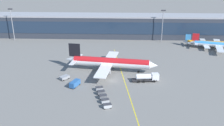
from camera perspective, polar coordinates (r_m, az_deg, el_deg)
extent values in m
plane|color=slate|center=(98.81, 0.10, -4.17)|extent=(700.00, 700.00, 0.00)
cube|color=yellow|center=(100.55, 2.77, -3.74)|extent=(11.06, 79.31, 0.01)
cube|color=#2D333D|center=(164.23, 0.99, 8.56)|extent=(187.70, 16.32, 13.81)
cube|color=#1E2D42|center=(156.06, 0.91, 8.17)|extent=(182.07, 0.16, 7.74)
cube|color=#99999E|center=(162.82, 1.01, 11.11)|extent=(191.45, 16.64, 1.00)
cylinder|color=white|center=(106.93, -0.25, 0.06)|extent=(34.24, 8.40, 3.96)
cylinder|color=red|center=(106.80, -0.25, 0.24)|extent=(33.55, 8.15, 3.80)
cone|color=white|center=(105.40, 9.64, -0.56)|extent=(4.42, 4.25, 3.76)
cone|color=white|center=(111.45, -9.69, 0.85)|extent=(5.15, 3.96, 3.37)
cube|color=black|center=(109.32, -8.80, 3.03)|extent=(5.15, 1.03, 5.94)
cube|color=white|center=(114.10, -7.82, 1.53)|extent=(2.82, 6.55, 0.24)
cube|color=white|center=(107.05, -9.09, 0.15)|extent=(2.82, 6.55, 0.24)
cube|color=white|center=(115.72, -0.16, 1.54)|extent=(6.64, 14.79, 0.40)
cube|color=white|center=(99.00, -2.05, -1.89)|extent=(6.64, 14.79, 0.40)
cylinder|color=#939399|center=(113.64, 0.10, 0.43)|extent=(3.31, 2.56, 2.18)
cylinder|color=#939399|center=(101.67, -1.19, -2.10)|extent=(3.31, 2.56, 2.18)
cylinder|color=black|center=(106.80, 6.24, -2.03)|extent=(1.04, 0.53, 1.00)
cylinder|color=slate|center=(106.45, 6.26, -1.57)|extent=(0.20, 0.20, 1.87)
cylinder|color=black|center=(110.14, -1.12, -1.18)|extent=(1.04, 0.53, 1.00)
cylinder|color=slate|center=(109.79, -1.12, -0.73)|extent=(0.20, 0.20, 1.87)
cylinder|color=black|center=(106.91, -1.49, -1.89)|extent=(1.04, 0.53, 1.00)
cylinder|color=slate|center=(106.55, -1.50, -1.42)|extent=(0.20, 0.20, 1.87)
cube|color=#232326|center=(98.78, 7.56, -3.90)|extent=(10.22, 3.59, 0.50)
cube|color=silver|center=(99.21, 10.09, -3.14)|extent=(3.06, 2.80, 2.50)
cube|color=black|center=(99.31, 10.81, -2.85)|extent=(0.41, 2.30, 1.12)
cylinder|color=silver|center=(98.18, 7.43, -3.19)|extent=(6.21, 2.85, 2.20)
cylinder|color=black|center=(100.74, 9.57, -3.66)|extent=(1.03, 0.46, 1.00)
cylinder|color=black|center=(98.65, 9.88, -4.23)|extent=(1.03, 0.46, 1.00)
cylinder|color=black|center=(99.89, 7.25, -3.75)|extent=(1.03, 0.46, 1.00)
cylinder|color=black|center=(97.78, 7.51, -4.32)|extent=(1.03, 0.46, 1.00)
cylinder|color=black|center=(99.52, 6.06, -3.79)|extent=(1.03, 0.46, 1.00)
cylinder|color=black|center=(97.40, 6.29, -4.37)|extent=(1.03, 0.46, 1.00)
cube|color=#285B9E|center=(94.56, -8.71, -4.76)|extent=(3.74, 5.42, 2.00)
cube|color=black|center=(93.47, -9.13, -4.87)|extent=(2.39, 2.31, 0.60)
cylinder|color=black|center=(93.22, -8.75, -5.84)|extent=(0.45, 0.65, 0.60)
cylinder|color=black|center=(94.16, -9.73, -5.62)|extent=(0.45, 0.65, 0.60)
cylinder|color=black|center=(95.87, -7.65, -5.00)|extent=(0.45, 0.65, 0.60)
cylinder|color=black|center=(96.78, -8.61, -4.79)|extent=(0.45, 0.65, 0.60)
cube|color=gray|center=(101.65, -11.12, -3.32)|extent=(4.19, 4.40, 1.10)
cube|color=black|center=(101.07, -11.55, -3.38)|extent=(2.44, 2.34, 0.33)
cylinder|color=black|center=(100.40, -11.33, -4.00)|extent=(0.57, 0.62, 0.60)
cylinder|color=black|center=(101.94, -12.04, -3.66)|extent=(0.57, 0.62, 0.60)
cylinder|color=black|center=(101.84, -10.15, -3.55)|extent=(0.57, 0.62, 0.60)
cylinder|color=black|center=(103.36, -10.86, -3.22)|extent=(0.57, 0.62, 0.60)
cube|color=#B2B7BC|center=(79.94, -1.10, -10.05)|extent=(2.93, 2.20, 1.10)
cube|color=#333338|center=(79.58, -1.10, -9.62)|extent=(2.99, 2.25, 0.10)
cylinder|color=black|center=(79.40, -1.71, -10.75)|extent=(0.38, 0.22, 0.36)
cylinder|color=black|center=(80.65, -1.95, -10.21)|extent=(0.38, 0.22, 0.36)
cylinder|color=black|center=(79.81, -0.23, -10.56)|extent=(0.38, 0.22, 0.36)
cylinder|color=black|center=(81.06, -0.50, -10.03)|extent=(0.38, 0.22, 0.36)
cube|color=#B2B7BC|center=(82.63, -1.63, -8.95)|extent=(2.93, 2.20, 1.10)
cube|color=#333338|center=(82.29, -1.63, -8.52)|extent=(2.99, 2.25, 0.10)
cylinder|color=black|center=(82.08, -2.22, -9.62)|extent=(0.38, 0.22, 0.36)
cylinder|color=black|center=(83.35, -2.45, -9.11)|extent=(0.38, 0.22, 0.36)
cylinder|color=black|center=(82.48, -0.79, -9.44)|extent=(0.38, 0.22, 0.36)
cylinder|color=black|center=(83.74, -1.04, -8.94)|extent=(0.38, 0.22, 0.36)
cube|color=#595B60|center=(85.36, -2.12, -7.91)|extent=(2.93, 2.20, 1.10)
cube|color=#333338|center=(85.02, -2.13, -7.50)|extent=(2.99, 2.25, 0.10)
cylinder|color=black|center=(84.79, -2.70, -8.56)|extent=(0.38, 0.22, 0.36)
cylinder|color=black|center=(86.08, -2.91, -8.08)|extent=(0.38, 0.22, 0.36)
cylinder|color=black|center=(85.18, -1.31, -8.39)|extent=(0.38, 0.22, 0.36)
cylinder|color=black|center=(86.46, -1.55, -7.92)|extent=(0.38, 0.22, 0.36)
cube|color=#595B60|center=(88.12, -2.58, -6.94)|extent=(2.93, 2.20, 1.10)
cube|color=#333338|center=(87.79, -2.59, -6.54)|extent=(2.99, 2.25, 0.10)
cylinder|color=black|center=(87.54, -3.14, -7.56)|extent=(0.38, 0.22, 0.36)
cylinder|color=black|center=(88.84, -3.34, -7.11)|extent=(0.38, 0.22, 0.36)
cylinder|color=black|center=(87.92, -1.80, -7.40)|extent=(0.38, 0.22, 0.36)
cylinder|color=black|center=(89.21, -2.02, -6.96)|extent=(0.38, 0.22, 0.36)
cube|color=gray|center=(90.90, -3.01, -6.03)|extent=(2.93, 2.20, 1.10)
cube|color=#333338|center=(90.59, -3.02, -5.64)|extent=(2.99, 2.25, 0.10)
cylinder|color=black|center=(90.32, -3.55, -6.62)|extent=(0.38, 0.22, 0.36)
cylinder|color=black|center=(91.63, -3.74, -6.20)|extent=(0.38, 0.22, 0.36)
cylinder|color=black|center=(90.69, -2.26, -6.48)|extent=(0.38, 0.22, 0.36)
cylinder|color=black|center=(91.99, -2.46, -6.06)|extent=(0.38, 0.22, 0.36)
cylinder|color=silver|center=(152.74, 21.27, 4.40)|extent=(22.12, 5.60, 2.34)
cylinder|color=orange|center=(152.69, 21.28, 4.47)|extent=(21.67, 5.44, 2.25)
cone|color=silver|center=(150.97, 16.81, 4.84)|extent=(3.07, 2.39, 1.99)
cube|color=#388CD1|center=(150.45, 17.47, 5.79)|extent=(3.04, 0.67, 3.51)
cube|color=silver|center=(153.40, 17.47, 5.06)|extent=(1.78, 3.89, 0.15)
cube|color=silver|center=(148.92, 17.63, 4.59)|extent=(1.78, 3.89, 0.15)
cube|color=silver|center=(158.14, 20.61, 4.94)|extent=(4.31, 9.59, 0.25)
cube|color=silver|center=(147.13, 21.25, 3.74)|extent=(4.31, 9.59, 0.25)
cylinder|color=#939399|center=(156.87, 20.88, 4.47)|extent=(1.97, 1.54, 1.29)
cylinder|color=#939399|center=(149.04, 21.34, 3.60)|extent=(1.97, 1.54, 1.29)
cylinder|color=black|center=(154.89, 24.05, 3.45)|extent=(0.65, 0.34, 0.62)
cylinder|color=slate|center=(154.74, 24.08, 3.65)|extent=(0.12, 0.12, 1.10)
cylinder|color=black|center=(154.02, 20.63, 3.85)|extent=(0.65, 0.34, 0.62)
cylinder|color=slate|center=(153.88, 20.66, 4.04)|extent=(0.12, 0.12, 1.10)
cylinder|color=black|center=(152.03, 20.74, 3.62)|extent=(0.65, 0.34, 0.62)
cylinder|color=slate|center=(151.88, 20.77, 3.82)|extent=(0.12, 0.12, 1.10)
cylinder|color=silver|center=(149.60, 24.16, 3.88)|extent=(28.23, 9.82, 2.80)
cylinder|color=#388CD1|center=(149.53, 24.17, 3.97)|extent=(27.65, 9.57, 2.68)
cone|color=silver|center=(148.25, 18.31, 4.64)|extent=(3.84, 3.14, 2.38)
cube|color=red|center=(147.51, 19.08, 5.77)|extent=(3.59, 1.17, 4.19)
cube|color=silver|center=(151.00, 19.11, 4.88)|extent=(2.57, 4.70, 0.18)
cube|color=silver|center=(145.60, 19.15, 4.31)|extent=(2.57, 4.70, 0.18)
cube|color=silver|center=(156.57, 23.47, 4.60)|extent=(6.46, 12.46, 0.30)
cube|color=silver|center=(142.47, 23.99, 3.03)|extent=(6.46, 12.46, 0.30)
cylinder|color=#939399|center=(154.85, 23.77, 4.00)|extent=(2.47, 2.03, 1.54)
cylinder|color=#939399|center=(144.89, 24.14, 2.87)|extent=(2.47, 2.03, 1.54)
cylinder|color=black|center=(151.23, 23.34, 3.20)|extent=(0.80, 0.48, 0.75)
cylinder|color=slate|center=(151.04, 23.38, 3.46)|extent=(0.15, 0.15, 1.43)
cylinder|color=black|center=(148.83, 23.42, 2.92)|extent=(0.80, 0.48, 0.75)
cylinder|color=slate|center=(148.64, 23.46, 3.18)|extent=(0.15, 0.15, 1.43)
cylinder|color=gray|center=(153.81, 11.73, 8.30)|extent=(0.44, 0.44, 19.14)
cube|color=#333338|center=(152.04, 12.01, 11.97)|extent=(2.80, 0.50, 0.80)
cylinder|color=gray|center=(167.02, -22.33, 8.20)|extent=(0.44, 0.44, 19.39)
cube|color=#333338|center=(165.38, -22.81, 11.60)|extent=(2.80, 0.50, 0.80)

